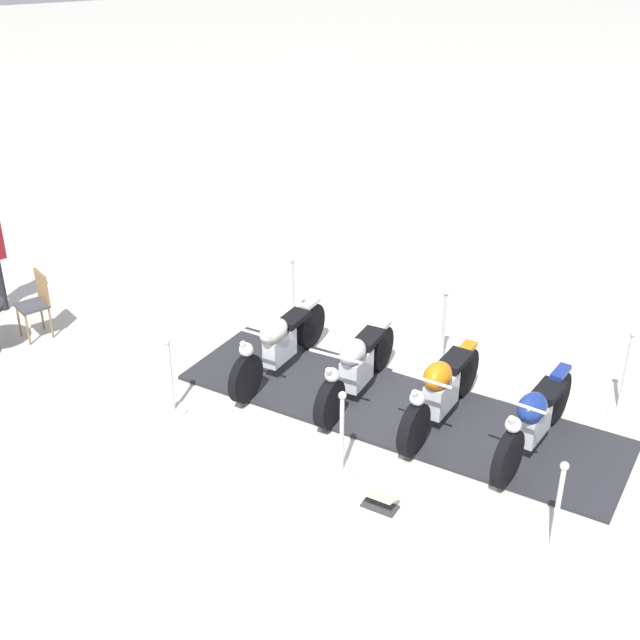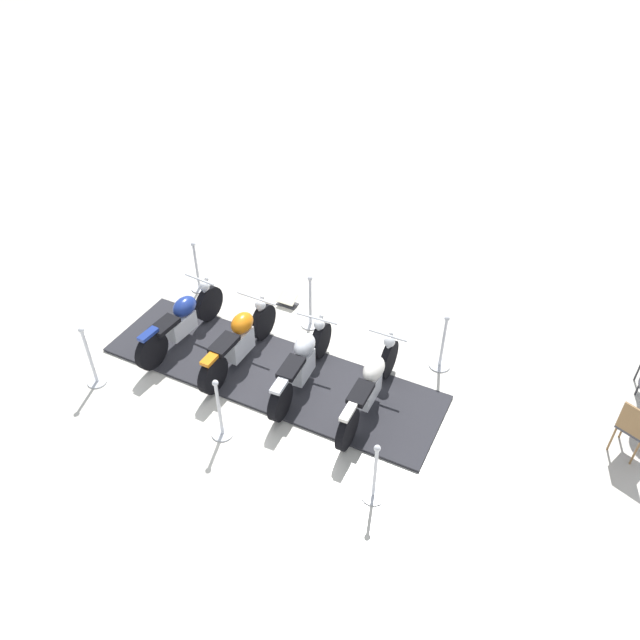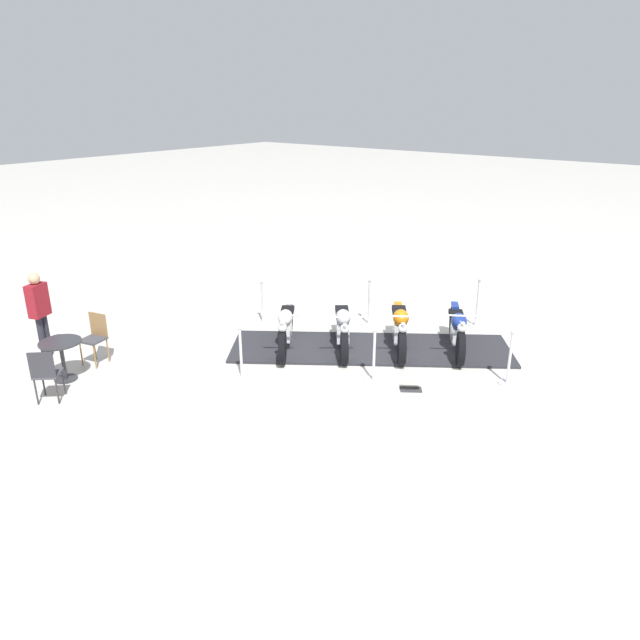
% 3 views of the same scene
% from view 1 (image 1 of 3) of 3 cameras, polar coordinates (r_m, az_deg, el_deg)
% --- Properties ---
extents(ground_plane, '(80.00, 80.00, 0.00)m').
position_cam_1_polar(ground_plane, '(10.72, 5.13, -6.05)').
color(ground_plane, beige).
extents(display_platform, '(5.52, 4.56, 0.05)m').
position_cam_1_polar(display_platform, '(10.71, 5.13, -5.94)').
color(display_platform, '#28282D').
rests_on(display_platform, ground_plane).
extents(motorcycle_cream, '(1.41, 1.88, 0.93)m').
position_cam_1_polar(motorcycle_cream, '(11.15, -2.82, -1.56)').
color(motorcycle_cream, black).
rests_on(motorcycle_cream, display_platform).
extents(motorcycle_chrome, '(1.43, 1.74, 0.89)m').
position_cam_1_polar(motorcycle_chrome, '(10.66, 2.41, -3.13)').
color(motorcycle_chrome, black).
rests_on(motorcycle_chrome, display_platform).
extents(motorcycle_copper, '(1.28, 1.80, 0.92)m').
position_cam_1_polar(motorcycle_copper, '(10.25, 8.06, -4.71)').
color(motorcycle_copper, black).
rests_on(motorcycle_copper, display_platform).
extents(motorcycle_navy, '(1.18, 1.86, 0.95)m').
position_cam_1_polar(motorcycle_navy, '(9.97, 14.13, -6.44)').
color(motorcycle_navy, black).
rests_on(motorcycle_navy, display_platform).
extents(stanchion_left_mid, '(0.33, 0.33, 1.09)m').
position_cam_1_polar(stanchion_left_mid, '(11.66, 8.22, -1.22)').
color(stanchion_left_mid, silver).
rests_on(stanchion_left_mid, ground_plane).
extents(stanchion_left_front, '(0.34, 0.34, 1.02)m').
position_cam_1_polar(stanchion_left_front, '(12.63, -1.82, 1.29)').
color(stanchion_left_front, silver).
rests_on(stanchion_left_front, ground_plane).
extents(stanchion_right_front, '(0.35, 0.35, 1.05)m').
position_cam_1_polar(stanchion_right_front, '(10.66, -9.91, -4.62)').
color(stanchion_right_front, silver).
rests_on(stanchion_right_front, ground_plane).
extents(stanchion_left_rear, '(0.31, 0.31, 1.14)m').
position_cam_1_polar(stanchion_left_rear, '(11.12, 19.66, -4.04)').
color(stanchion_left_rear, silver).
rests_on(stanchion_left_rear, ground_plane).
extents(stanchion_right_mid, '(0.35, 0.35, 1.06)m').
position_cam_1_polar(stanchion_right_mid, '(9.50, 1.46, -8.60)').
color(stanchion_right_mid, silver).
rests_on(stanchion_right_mid, ground_plane).
extents(stanchion_right_rear, '(0.31, 0.31, 1.05)m').
position_cam_1_polar(stanchion_right_rear, '(8.84, 15.51, -12.77)').
color(stanchion_right_rear, silver).
rests_on(stanchion_right_rear, ground_plane).
extents(info_placard, '(0.43, 0.41, 0.21)m').
position_cam_1_polar(info_placard, '(9.20, 4.06, -12.04)').
color(info_placard, '#333338').
rests_on(info_placard, ground_plane).
extents(cafe_chair_near_table, '(0.48, 0.48, 0.97)m').
position_cam_1_polar(cafe_chair_near_table, '(12.74, -18.48, 1.27)').
color(cafe_chair_near_table, olive).
rests_on(cafe_chair_near_table, ground_plane).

